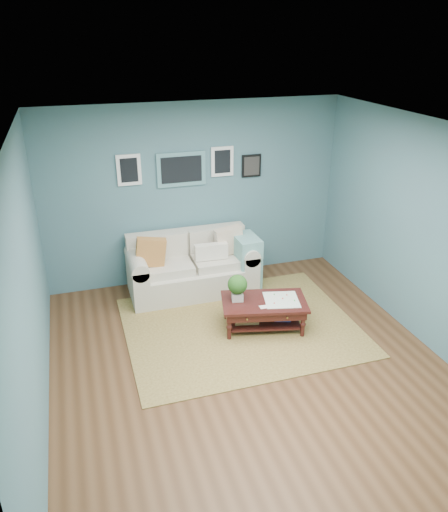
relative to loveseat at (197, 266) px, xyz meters
name	(u,v)px	position (x,y,z in m)	size (l,w,h in m)	color
room_shell	(251,259)	(0.11, -1.97, 0.96)	(5.00, 5.02, 2.70)	brown
area_rug	(241,326)	(0.28, -1.18, -0.39)	(2.99, 2.39, 0.01)	brown
loveseat	(197,266)	(0.00, 0.00, 0.00)	(1.90, 0.86, 0.97)	beige
coffee_table	(259,305)	(0.51, -1.27, -0.06)	(1.20, 0.87, 0.76)	black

